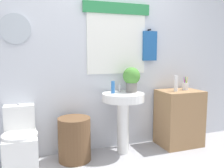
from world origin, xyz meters
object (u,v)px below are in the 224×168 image
toilet (20,144)px  pedestal_sink (123,108)px  soap_bottle (113,87)px  wooden_cabinet (179,118)px  potted_plant (131,78)px  lotion_bottle (176,84)px  toothbrush_cup (185,86)px  laundry_hamper (74,139)px

toilet → pedestal_sink: pedestal_sink is taller
soap_bottle → pedestal_sink: bearing=-22.6°
pedestal_sink → wooden_cabinet: size_ratio=1.01×
wooden_cabinet → potted_plant: 0.92m
soap_bottle → lotion_bottle: size_ratio=0.73×
soap_bottle → potted_plant: (0.26, 0.01, 0.11)m
toilet → toothbrush_cup: toothbrush_cup is taller
wooden_cabinet → lotion_bottle: lotion_bottle is taller
potted_plant → toothbrush_cup: 0.83m
laundry_hamper → lotion_bottle: size_ratio=2.49×
pedestal_sink → potted_plant: 0.40m
wooden_cabinet → pedestal_sink: bearing=-180.0°
toilet → potted_plant: (1.38, 0.03, 0.70)m
laundry_hamper → lotion_bottle: bearing=-1.7°
laundry_hamper → toothbrush_cup: 1.68m
wooden_cabinet → lotion_bottle: 0.51m
soap_bottle → toothbrush_cup: 1.07m
toilet → pedestal_sink: (1.24, -0.03, 0.33)m
pedestal_sink → wooden_cabinet: bearing=0.0°
pedestal_sink → wooden_cabinet: pedestal_sink is taller
laundry_hamper → lotion_bottle: lotion_bottle is taller
lotion_bottle → wooden_cabinet: bearing=21.8°
toilet → wooden_cabinet: size_ratio=0.92×
pedestal_sink → soap_bottle: size_ratio=5.14×
laundry_hamper → wooden_cabinet: bearing=0.0°
toilet → potted_plant: bearing=1.2°
soap_bottle → lotion_bottle: 0.88m
wooden_cabinet → potted_plant: potted_plant is taller
potted_plant → lotion_bottle: bearing=-9.3°
wooden_cabinet → potted_plant: size_ratio=2.41×
pedestal_sink → potted_plant: (0.14, 0.06, 0.37)m
potted_plant → toothbrush_cup: size_ratio=1.74×
pedestal_sink → wooden_cabinet: (0.85, 0.00, -0.21)m
toilet → laundry_hamper: toilet is taller
wooden_cabinet → soap_bottle: size_ratio=5.06×
lotion_bottle → soap_bottle: bearing=174.1°
lotion_bottle → toothbrush_cup: lotion_bottle is taller
laundry_hamper → wooden_cabinet: (1.49, 0.00, 0.12)m
pedestal_sink → potted_plant: bearing=23.2°
wooden_cabinet → soap_bottle: soap_bottle is taller
soap_bottle → potted_plant: size_ratio=0.48×
potted_plant → toothbrush_cup: bearing=-2.8°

